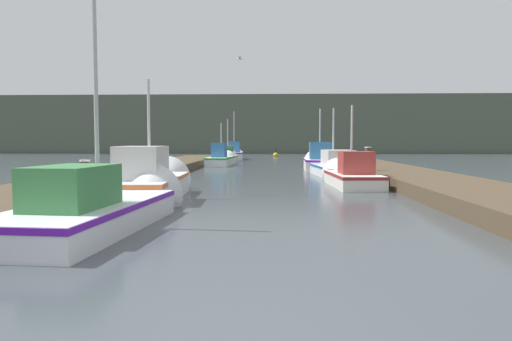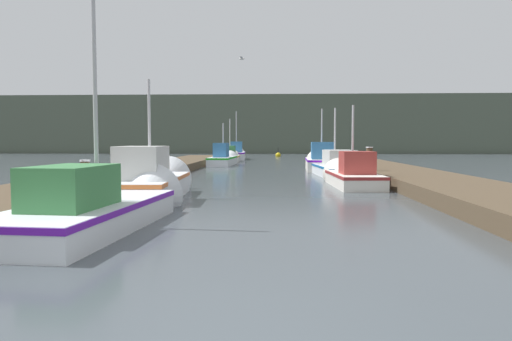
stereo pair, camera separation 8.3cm
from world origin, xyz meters
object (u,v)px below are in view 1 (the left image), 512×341
at_px(mooring_piling_1, 221,153).
at_px(mooring_piling_2, 368,164).
at_px(fishing_boat_1, 151,181).
at_px(fishing_boat_5, 222,159).
at_px(fishing_boat_0, 107,205).
at_px(fishing_boat_4, 319,161).
at_px(fishing_boat_2, 349,175).
at_px(channel_buoy, 276,155).
at_px(fishing_boat_7, 234,154).
at_px(fishing_boat_3, 331,167).
at_px(seagull_lead, 240,59).
at_px(fishing_boat_6, 228,157).
at_px(mooring_piling_0, 315,152).
at_px(mooring_piling_3, 85,184).

xyz_separation_m(mooring_piling_1, mooring_piling_2, (8.60, -21.89, 0.15)).
bearing_deg(fishing_boat_1, mooring_piling_1, 89.80).
distance_m(fishing_boat_1, fishing_boat_5, 18.14).
bearing_deg(fishing_boat_0, fishing_boat_4, 75.62).
xyz_separation_m(fishing_boat_2, mooring_piling_2, (1.07, 1.86, 0.34)).
xyz_separation_m(fishing_boat_1, fishing_boat_2, (6.31, 4.03, -0.11)).
distance_m(fishing_boat_5, channel_buoy, 17.06).
height_order(fishing_boat_2, mooring_piling_2, fishing_boat_2).
bearing_deg(fishing_boat_7, fishing_boat_1, -92.68).
bearing_deg(fishing_boat_4, fishing_boat_5, 142.97).
relative_size(fishing_boat_4, fishing_boat_5, 0.88).
bearing_deg(fishing_boat_3, fishing_boat_1, -129.63).
bearing_deg(fishing_boat_0, seagull_lead, 87.92).
xyz_separation_m(fishing_boat_2, fishing_boat_4, (-0.19, 9.11, 0.13)).
relative_size(fishing_boat_1, mooring_piling_2, 3.82).
height_order(fishing_boat_3, fishing_boat_5, fishing_boat_3).
bearing_deg(fishing_boat_5, mooring_piling_2, -57.31).
distance_m(fishing_boat_4, fishing_boat_6, 11.54).
relative_size(fishing_boat_1, mooring_piling_0, 4.85).
bearing_deg(fishing_boat_5, fishing_boat_1, -88.39).
distance_m(mooring_piling_0, mooring_piling_3, 34.27).
relative_size(mooring_piling_0, channel_buoy, 1.03).
bearing_deg(fishing_boat_1, fishing_boat_6, 87.51).
bearing_deg(fishing_boat_0, fishing_boat_6, 95.07).
distance_m(fishing_boat_1, fishing_boat_3, 10.99).
bearing_deg(fishing_boat_3, fishing_boat_2, -94.46).
bearing_deg(fishing_boat_5, seagull_lead, -75.58).
distance_m(fishing_boat_3, mooring_piling_3, 13.38).
bearing_deg(seagull_lead, mooring_piling_0, -11.25).
distance_m(fishing_boat_3, channel_buoy, 25.89).
height_order(fishing_boat_4, seagull_lead, seagull_lead).
height_order(fishing_boat_0, fishing_boat_6, fishing_boat_0).
bearing_deg(fishing_boat_6, fishing_boat_7, 87.81).
bearing_deg(fishing_boat_7, fishing_boat_6, -93.53).
distance_m(fishing_boat_6, mooring_piling_1, 5.05).
distance_m(fishing_boat_0, fishing_boat_5, 22.29).
bearing_deg(fishing_boat_3, mooring_piling_3, -127.63).
xyz_separation_m(fishing_boat_0, fishing_boat_5, (-0.29, 22.29, 0.06)).
distance_m(fishing_boat_2, mooring_piling_2, 2.17).
distance_m(fishing_boat_7, mooring_piling_0, 8.14).
distance_m(fishing_boat_0, fishing_boat_3, 14.48).
height_order(fishing_boat_3, mooring_piling_3, fishing_boat_3).
height_order(fishing_boat_0, fishing_boat_1, fishing_boat_0).
bearing_deg(mooring_piling_1, fishing_boat_5, -82.95).
xyz_separation_m(fishing_boat_2, fishing_boat_7, (-6.33, 23.68, 0.12)).
relative_size(fishing_boat_4, seagull_lead, 9.58).
distance_m(mooring_piling_0, mooring_piling_1, 9.23).
relative_size(fishing_boat_3, fishing_boat_7, 1.15).
distance_m(fishing_boat_1, mooring_piling_3, 2.43).
distance_m(mooring_piling_0, seagull_lead, 22.38).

